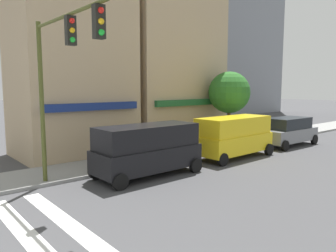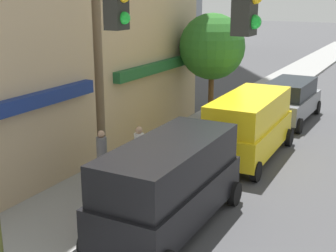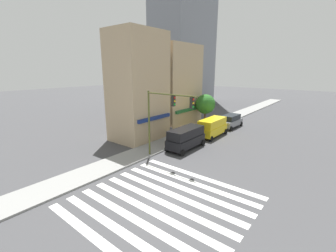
{
  "view_description": "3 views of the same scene",
  "coord_description": "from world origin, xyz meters",
  "px_view_note": "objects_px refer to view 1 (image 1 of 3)",
  "views": [
    {
      "loc": [
        0.98,
        -7.08,
        4.07
      ],
      "look_at": [
        11.99,
        6.0,
        2.0
      ],
      "focal_mm": 35.0,
      "sensor_mm": 36.0,
      "label": 1
    },
    {
      "loc": [
        -0.06,
        -0.53,
        5.94
      ],
      "look_at": [
        11.99,
        6.0,
        2.0
      ],
      "focal_mm": 50.0,
      "sensor_mm": 36.0,
      "label": 2
    },
    {
      "loc": [
        -10.1,
        -8.54,
        8.58
      ],
      "look_at": [
        5.62,
        4.0,
        3.5
      ],
      "focal_mm": 24.0,
      "sensor_mm": 36.0,
      "label": 3
    }
  ],
  "objects_px": {
    "traffic_signal": "(60,66)",
    "fire_hydrant": "(112,159)",
    "pedestrian_grey_coat": "(132,142)",
    "street_tree": "(229,93)",
    "van_black": "(148,148)",
    "pedestrian_white_shirt": "(154,142)",
    "van_yellow": "(234,135)",
    "suv_grey": "(288,131)"
  },
  "relations": [
    {
      "from": "pedestrian_white_shirt",
      "to": "street_tree",
      "type": "xyz_separation_m",
      "value": [
        7.04,
        0.61,
        2.58
      ]
    },
    {
      "from": "van_black",
      "to": "street_tree",
      "type": "height_order",
      "value": "street_tree"
    },
    {
      "from": "pedestrian_grey_coat",
      "to": "street_tree",
      "type": "bearing_deg",
      "value": 87.77
    },
    {
      "from": "suv_grey",
      "to": "street_tree",
      "type": "bearing_deg",
      "value": 137.67
    },
    {
      "from": "street_tree",
      "to": "suv_grey",
      "type": "bearing_deg",
      "value": -43.45
    },
    {
      "from": "van_black",
      "to": "suv_grey",
      "type": "relative_size",
      "value": 1.06
    },
    {
      "from": "traffic_signal",
      "to": "suv_grey",
      "type": "xyz_separation_m",
      "value": [
        16.11,
        0.28,
        -3.78
      ]
    },
    {
      "from": "pedestrian_white_shirt",
      "to": "street_tree",
      "type": "bearing_deg",
      "value": 20.67
    },
    {
      "from": "van_black",
      "to": "pedestrian_white_shirt",
      "type": "distance_m",
      "value": 3.01
    },
    {
      "from": "pedestrian_grey_coat",
      "to": "fire_hydrant",
      "type": "bearing_deg",
      "value": -59.03
    },
    {
      "from": "van_black",
      "to": "pedestrian_white_shirt",
      "type": "xyz_separation_m",
      "value": [
        2.05,
        2.19,
        -0.21
      ]
    },
    {
      "from": "traffic_signal",
      "to": "fire_hydrant",
      "type": "height_order",
      "value": "traffic_signal"
    },
    {
      "from": "fire_hydrant",
      "to": "van_yellow",
      "type": "bearing_deg",
      "value": -13.58
    },
    {
      "from": "suv_grey",
      "to": "pedestrian_white_shirt",
      "type": "bearing_deg",
      "value": 168.78
    },
    {
      "from": "van_yellow",
      "to": "street_tree",
      "type": "bearing_deg",
      "value": 42.1
    },
    {
      "from": "traffic_signal",
      "to": "fire_hydrant",
      "type": "relative_size",
      "value": 7.85
    },
    {
      "from": "van_black",
      "to": "street_tree",
      "type": "distance_m",
      "value": 9.81
    },
    {
      "from": "van_black",
      "to": "street_tree",
      "type": "xyz_separation_m",
      "value": [
        9.09,
        2.8,
        2.37
      ]
    },
    {
      "from": "traffic_signal",
      "to": "pedestrian_white_shirt",
      "type": "height_order",
      "value": "traffic_signal"
    },
    {
      "from": "pedestrian_white_shirt",
      "to": "fire_hydrant",
      "type": "xyz_separation_m",
      "value": [
        -2.94,
        -0.49,
        -0.46
      ]
    },
    {
      "from": "pedestrian_white_shirt",
      "to": "van_yellow",
      "type": "bearing_deg",
      "value": -12.4
    },
    {
      "from": "pedestrian_grey_coat",
      "to": "fire_hydrant",
      "type": "xyz_separation_m",
      "value": [
        -2.05,
        -1.28,
        -0.46
      ]
    },
    {
      "from": "pedestrian_white_shirt",
      "to": "fire_hydrant",
      "type": "relative_size",
      "value": 2.1
    },
    {
      "from": "van_black",
      "to": "van_yellow",
      "type": "xyz_separation_m",
      "value": [
        6.15,
        0.0,
        0.0
      ]
    },
    {
      "from": "traffic_signal",
      "to": "pedestrian_grey_coat",
      "type": "distance_m",
      "value": 7.2
    },
    {
      "from": "suv_grey",
      "to": "pedestrian_white_shirt",
      "type": "height_order",
      "value": "suv_grey"
    },
    {
      "from": "van_black",
      "to": "pedestrian_grey_coat",
      "type": "xyz_separation_m",
      "value": [
        1.16,
        2.98,
        -0.21
      ]
    },
    {
      "from": "van_black",
      "to": "pedestrian_grey_coat",
      "type": "height_order",
      "value": "van_black"
    },
    {
      "from": "pedestrian_grey_coat",
      "to": "suv_grey",
      "type": "bearing_deg",
      "value": 73.76
    },
    {
      "from": "street_tree",
      "to": "fire_hydrant",
      "type": "bearing_deg",
      "value": -173.71
    },
    {
      "from": "van_black",
      "to": "van_yellow",
      "type": "height_order",
      "value": "same"
    },
    {
      "from": "traffic_signal",
      "to": "pedestrian_grey_coat",
      "type": "relative_size",
      "value": 3.73
    },
    {
      "from": "van_yellow",
      "to": "pedestrian_grey_coat",
      "type": "height_order",
      "value": "van_yellow"
    },
    {
      "from": "street_tree",
      "to": "pedestrian_white_shirt",
      "type": "bearing_deg",
      "value": -175.03
    },
    {
      "from": "van_black",
      "to": "pedestrian_grey_coat",
      "type": "relative_size",
      "value": 2.83
    },
    {
      "from": "fire_hydrant",
      "to": "pedestrian_grey_coat",
      "type": "bearing_deg",
      "value": 31.92
    },
    {
      "from": "pedestrian_grey_coat",
      "to": "fire_hydrant",
      "type": "relative_size",
      "value": 2.1
    },
    {
      "from": "fire_hydrant",
      "to": "suv_grey",
      "type": "bearing_deg",
      "value": -7.48
    },
    {
      "from": "van_yellow",
      "to": "street_tree",
      "type": "distance_m",
      "value": 4.7
    },
    {
      "from": "pedestrian_grey_coat",
      "to": "street_tree",
      "type": "height_order",
      "value": "street_tree"
    },
    {
      "from": "van_yellow",
      "to": "van_black",
      "type": "bearing_deg",
      "value": 178.54
    },
    {
      "from": "traffic_signal",
      "to": "van_black",
      "type": "xyz_separation_m",
      "value": [
        4.06,
        0.28,
        -3.52
      ]
    }
  ]
}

